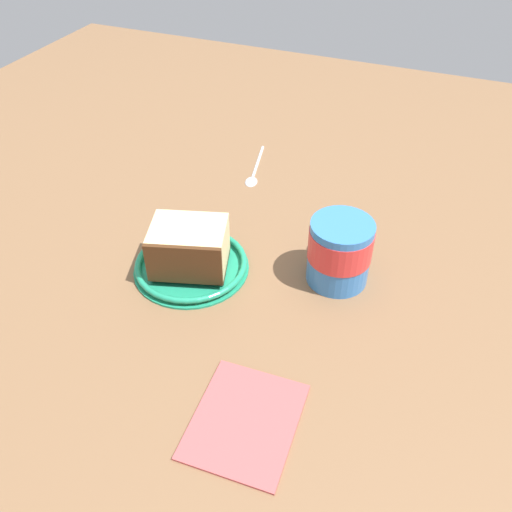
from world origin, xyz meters
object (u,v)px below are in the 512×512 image
Objects in this scene: cake_slice at (189,248)px; folded_napkin at (245,420)px; small_plate at (191,265)px; tea_mug at (340,249)px; teaspoon at (254,173)px.

cake_slice reaches higher than folded_napkin.
cake_slice is at bearing -72.84° from small_plate.
small_plate is 19.60cm from tea_mug.
small_plate is 1.23× the size of folded_napkin.
teaspoon is at bearing 111.27° from folded_napkin.
tea_mug is 0.82× the size of folded_napkin.
small_plate reaches higher than folded_napkin.
tea_mug reaches higher than cake_slice.
teaspoon is at bearing 93.10° from cake_slice.
cake_slice is 25.41cm from teaspoon.
teaspoon is (-19.60, 19.27, -4.52)cm from tea_mug.
small_plate is at bearing 107.16° from cake_slice.
teaspoon is (-1.36, 25.14, -3.44)cm from cake_slice.
tea_mug is at bearing 83.66° from folded_napkin.
cake_slice reaches higher than small_plate.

